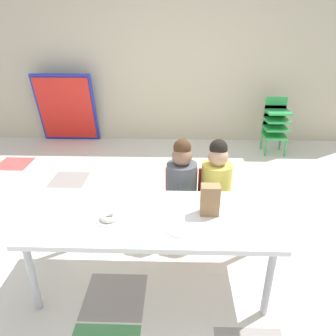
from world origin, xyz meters
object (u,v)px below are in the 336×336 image
(kid_chair_green_stack, at_px, (276,122))
(paper_bag_brown, at_px, (210,200))
(seated_child_middle_seat, at_px, (216,180))
(paper_plate_center_table, at_px, (179,229))
(seated_child_near_camera, at_px, (182,180))
(donut_powdered_on_plate, at_px, (109,217))
(craft_table, at_px, (152,222))
(paper_plate_near_edge, at_px, (109,219))
(folded_activity_table, at_px, (67,109))

(kid_chair_green_stack, relative_size, paper_bag_brown, 3.64)
(seated_child_middle_seat, height_order, paper_plate_center_table, seated_child_middle_seat)
(seated_child_near_camera, height_order, donut_powdered_on_plate, seated_child_near_camera)
(seated_child_middle_seat, relative_size, paper_bag_brown, 4.17)
(seated_child_middle_seat, bearing_deg, kid_chair_green_stack, 62.13)
(seated_child_near_camera, bearing_deg, paper_plate_center_table, -91.93)
(kid_chair_green_stack, bearing_deg, seated_child_middle_seat, -117.87)
(paper_plate_center_table, xyz_separation_m, donut_powdered_on_plate, (-0.47, 0.09, 0.02))
(paper_plate_center_table, bearing_deg, craft_table, 141.13)
(paper_plate_near_edge, bearing_deg, folded_activity_table, 112.79)
(seated_child_near_camera, height_order, kid_chair_green_stack, seated_child_near_camera)
(craft_table, bearing_deg, seated_child_near_camera, 69.99)
(seated_child_near_camera, height_order, paper_plate_center_table, seated_child_near_camera)
(folded_activity_table, bearing_deg, paper_plate_center_table, -60.79)
(seated_child_middle_seat, height_order, kid_chair_green_stack, seated_child_middle_seat)
(seated_child_middle_seat, xyz_separation_m, paper_plate_center_table, (-0.32, -0.73, 0.02))
(seated_child_near_camera, bearing_deg, donut_powdered_on_plate, -127.65)
(seated_child_near_camera, xyz_separation_m, paper_plate_center_table, (-0.02, -0.73, 0.02))
(folded_activity_table, bearing_deg, donut_powdered_on_plate, -67.21)
(seated_child_middle_seat, distance_m, folded_activity_table, 3.16)
(paper_plate_near_edge, bearing_deg, donut_powdered_on_plate, 0.00)
(paper_plate_near_edge, distance_m, donut_powdered_on_plate, 0.02)
(seated_child_near_camera, relative_size, donut_powdered_on_plate, 7.34)
(folded_activity_table, height_order, paper_bag_brown, folded_activity_table)
(kid_chair_green_stack, distance_m, paper_plate_center_table, 3.10)
(seated_child_near_camera, distance_m, donut_powdered_on_plate, 0.81)
(donut_powdered_on_plate, bearing_deg, paper_plate_center_table, -10.94)
(craft_table, relative_size, seated_child_near_camera, 1.85)
(seated_child_middle_seat, distance_m, paper_plate_center_table, 0.80)
(folded_activity_table, height_order, donut_powdered_on_plate, folded_activity_table)
(seated_child_middle_seat, distance_m, donut_powdered_on_plate, 1.02)
(paper_plate_near_edge, bearing_deg, craft_table, 11.96)
(kid_chair_green_stack, height_order, paper_plate_near_edge, kid_chair_green_stack)
(seated_child_near_camera, relative_size, kid_chair_green_stack, 1.15)
(kid_chair_green_stack, height_order, folded_activity_table, folded_activity_table)
(paper_plate_near_edge, distance_m, paper_plate_center_table, 0.48)
(paper_plate_center_table, relative_size, donut_powdered_on_plate, 1.44)
(craft_table, xyz_separation_m, kid_chair_green_stack, (1.59, 2.62, -0.07))
(paper_bag_brown, height_order, donut_powdered_on_plate, paper_bag_brown)
(seated_child_middle_seat, bearing_deg, paper_plate_near_edge, -140.97)
(seated_child_middle_seat, xyz_separation_m, folded_activity_table, (-2.07, 2.38, -0.02))
(seated_child_near_camera, distance_m, kid_chair_green_stack, 2.46)
(seated_child_middle_seat, relative_size, folded_activity_table, 0.84)
(kid_chair_green_stack, height_order, paper_bag_brown, kid_chair_green_stack)
(craft_table, relative_size, paper_bag_brown, 7.73)
(folded_activity_table, bearing_deg, craft_table, -62.33)
(seated_child_near_camera, height_order, paper_bag_brown, seated_child_near_camera)
(craft_table, distance_m, seated_child_middle_seat, 0.78)
(folded_activity_table, bearing_deg, seated_child_near_camera, -53.44)
(seated_child_near_camera, bearing_deg, craft_table, -110.01)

